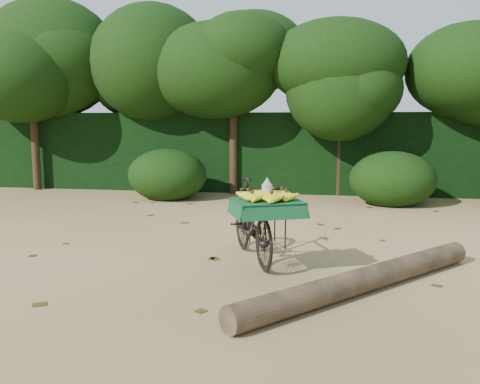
# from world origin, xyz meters

# --- Properties ---
(ground) EXTENTS (80.00, 80.00, 0.00)m
(ground) POSITION_xyz_m (0.00, 0.00, 0.00)
(ground) COLOR tan
(ground) RESTS_ON ground
(vendor_bicycle) EXTENTS (1.19, 1.77, 0.97)m
(vendor_bicycle) POSITION_xyz_m (-0.57, -0.02, 0.49)
(vendor_bicycle) COLOR black
(vendor_bicycle) RESTS_ON ground
(fallen_log) EXTENTS (2.38, 2.60, 0.24)m
(fallen_log) POSITION_xyz_m (0.65, -0.91, 0.12)
(fallen_log) COLOR brown
(fallen_log) RESTS_ON ground
(hedge_backdrop) EXTENTS (26.00, 1.80, 1.80)m
(hedge_backdrop) POSITION_xyz_m (0.00, 6.30, 0.90)
(hedge_backdrop) COLOR black
(hedge_backdrop) RESTS_ON ground
(tree_row) EXTENTS (14.50, 2.00, 4.00)m
(tree_row) POSITION_xyz_m (-0.65, 5.50, 2.00)
(tree_row) COLOR black
(tree_row) RESTS_ON ground
(bush_clumps) EXTENTS (8.80, 1.70, 0.90)m
(bush_clumps) POSITION_xyz_m (0.50, 4.30, 0.45)
(bush_clumps) COLOR black
(bush_clumps) RESTS_ON ground
(leaf_litter) EXTENTS (7.00, 7.30, 0.01)m
(leaf_litter) POSITION_xyz_m (0.00, 0.65, 0.01)
(leaf_litter) COLOR #443212
(leaf_litter) RESTS_ON ground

